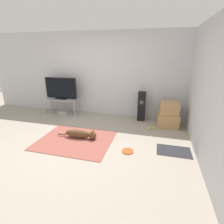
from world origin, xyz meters
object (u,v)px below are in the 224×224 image
at_px(dog, 81,134).
at_px(game_console, 64,112).
at_px(floor_speaker, 142,106).
at_px(tv_stand, 62,100).
at_px(cardboard_box_upper, 170,108).
at_px(cardboard_box_lower, 168,120).
at_px(tv, 61,89).
at_px(tennis_ball_by_boxes, 154,128).
at_px(tennis_ball_near_speaker, 149,128).
at_px(frisbee, 128,151).

relative_size(dog, game_console, 3.29).
height_order(floor_speaker, tv_stand, floor_speaker).
bearing_deg(cardboard_box_upper, dog, -147.19).
height_order(cardboard_box_lower, cardboard_box_upper, cardboard_box_upper).
xyz_separation_m(cardboard_box_lower, tv, (-3.34, 0.20, 0.66)).
relative_size(dog, tv, 0.91).
height_order(tv, game_console, tv).
distance_m(floor_speaker, tennis_ball_by_boxes, 0.82).
height_order(floor_speaker, tennis_ball_by_boxes, floor_speaker).
height_order(cardboard_box_upper, floor_speaker, floor_speaker).
relative_size(tv_stand, tennis_ball_by_boxes, 17.01).
height_order(dog, tennis_ball_near_speaker, dog).
xyz_separation_m(tv_stand, tennis_ball_near_speaker, (2.85, -0.57, -0.41)).
xyz_separation_m(tennis_ball_by_boxes, tennis_ball_near_speaker, (-0.13, -0.05, 0.00)).
distance_m(floor_speaker, game_console, 2.58).
distance_m(tv, tennis_ball_near_speaker, 3.02).
relative_size(tennis_ball_by_boxes, game_console, 0.22).
relative_size(cardboard_box_lower, cardboard_box_upper, 1.15).
height_order(cardboard_box_upper, tv_stand, cardboard_box_upper).
xyz_separation_m(floor_speaker, game_console, (-2.55, -0.06, -0.39)).
bearing_deg(game_console, floor_speaker, 1.30).
height_order(tv_stand, game_console, tv_stand).
height_order(frisbee, cardboard_box_lower, cardboard_box_lower).
relative_size(frisbee, tennis_ball_by_boxes, 3.61).
xyz_separation_m(dog, cardboard_box_upper, (2.02, 1.30, 0.41)).
xyz_separation_m(tv, tennis_ball_near_speaker, (2.85, -0.58, -0.81)).
bearing_deg(tv_stand, game_console, 27.30).
xyz_separation_m(floor_speaker, tennis_ball_by_boxes, (0.40, -0.59, -0.40)).
bearing_deg(cardboard_box_lower, cardboard_box_upper, 43.15).
relative_size(dog, tennis_ball_by_boxes, 14.73).
distance_m(tv, tennis_ball_by_boxes, 3.13).
bearing_deg(floor_speaker, dog, -128.55).
xyz_separation_m(cardboard_box_upper, tennis_ball_near_speaker, (-0.50, -0.38, -0.49)).
height_order(frisbee, tennis_ball_near_speaker, tennis_ball_near_speaker).
bearing_deg(tv, tv_stand, -90.00).
xyz_separation_m(frisbee, game_console, (-2.48, 1.81, 0.02)).
height_order(frisbee, tv_stand, tv_stand).
bearing_deg(cardboard_box_upper, frisbee, -117.76).
bearing_deg(dog, tv, 131.65).
height_order(dog, tv_stand, tv_stand).
height_order(frisbee, tennis_ball_by_boxes, tennis_ball_by_boxes).
bearing_deg(cardboard_box_upper, floor_speaker, 161.13).
relative_size(frisbee, tv, 0.22).
distance_m(cardboard_box_lower, tennis_ball_near_speaker, 0.63).
height_order(tennis_ball_by_boxes, tennis_ball_near_speaker, same).
bearing_deg(frisbee, dog, 165.31).
xyz_separation_m(frisbee, tv_stand, (-2.50, 1.80, 0.44)).
bearing_deg(tennis_ball_near_speaker, game_console, 168.26).
xyz_separation_m(dog, tv_stand, (-1.33, 1.49, 0.34)).
relative_size(floor_speaker, tv, 0.81).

